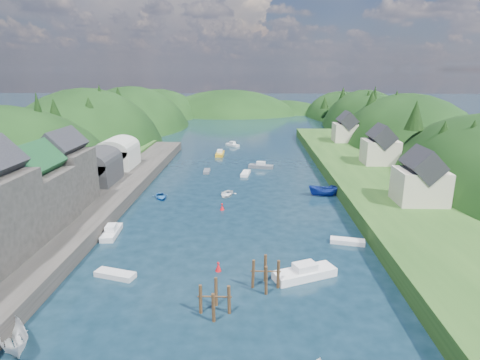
{
  "coord_description": "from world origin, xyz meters",
  "views": [
    {
      "loc": [
        1.94,
        -35.96,
        21.66
      ],
      "look_at": [
        0.0,
        28.0,
        4.0
      ],
      "focal_mm": 30.0,
      "sensor_mm": 36.0,
      "label": 1
    }
  ],
  "objects_px": {
    "piling_cluster_near": "(215,302)",
    "channel_buoy_far": "(222,207)",
    "piling_cluster_far": "(266,276)",
    "channel_buoy_near": "(218,267)"
  },
  "relations": [
    {
      "from": "piling_cluster_near",
      "to": "channel_buoy_near",
      "type": "relative_size",
      "value": 3.16
    },
    {
      "from": "piling_cluster_near",
      "to": "piling_cluster_far",
      "type": "relative_size",
      "value": 0.93
    },
    {
      "from": "piling_cluster_far",
      "to": "channel_buoy_near",
      "type": "height_order",
      "value": "piling_cluster_far"
    },
    {
      "from": "piling_cluster_far",
      "to": "channel_buoy_far",
      "type": "height_order",
      "value": "piling_cluster_far"
    },
    {
      "from": "piling_cluster_far",
      "to": "channel_buoy_near",
      "type": "relative_size",
      "value": 3.4
    },
    {
      "from": "piling_cluster_near",
      "to": "channel_buoy_far",
      "type": "relative_size",
      "value": 3.16
    },
    {
      "from": "piling_cluster_near",
      "to": "channel_buoy_far",
      "type": "distance_m",
      "value": 28.18
    },
    {
      "from": "piling_cluster_near",
      "to": "channel_buoy_near",
      "type": "height_order",
      "value": "piling_cluster_near"
    },
    {
      "from": "piling_cluster_far",
      "to": "channel_buoy_near",
      "type": "xyz_separation_m",
      "value": [
        -5.13,
        3.43,
        -0.82
      ]
    },
    {
      "from": "channel_buoy_far",
      "to": "piling_cluster_near",
      "type": "bearing_deg",
      "value": -87.15
    }
  ]
}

